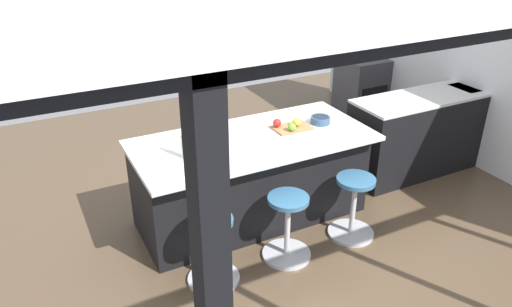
% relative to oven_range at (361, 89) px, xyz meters
% --- Properties ---
extents(ground_plane, '(7.75, 7.75, 0.00)m').
position_rel_oven_range_xyz_m(ground_plane, '(2.63, 1.81, -0.45)').
color(ground_plane, brown).
extents(interior_partition_left, '(0.15, 5.96, 2.72)m').
position_rel_oven_range_xyz_m(interior_partition_left, '(-0.35, 1.81, 0.91)').
color(interior_partition_left, silver).
rests_on(interior_partition_left, ground_plane).
extents(sink_cabinet, '(2.54, 0.60, 1.21)m').
position_rel_oven_range_xyz_m(sink_cabinet, '(-0.00, 1.62, 0.02)').
color(sink_cabinet, black).
rests_on(sink_cabinet, ground_plane).
extents(oven_range, '(0.60, 0.61, 0.90)m').
position_rel_oven_range_xyz_m(oven_range, '(0.00, 0.00, 0.00)').
color(oven_range, '#38383D').
rests_on(oven_range, ground_plane).
extents(kitchen_island, '(2.26, 1.06, 0.90)m').
position_rel_oven_range_xyz_m(kitchen_island, '(2.62, 1.64, 0.00)').
color(kitchen_island, black).
rests_on(kitchen_island, ground_plane).
extents(stool_by_window, '(0.44, 0.44, 0.62)m').
position_rel_oven_range_xyz_m(stool_by_window, '(1.91, 2.35, -0.16)').
color(stool_by_window, '#B7B7BC').
rests_on(stool_by_window, ground_plane).
extents(stool_middle, '(0.44, 0.44, 0.62)m').
position_rel_oven_range_xyz_m(stool_middle, '(2.62, 2.35, -0.16)').
color(stool_middle, '#B7B7BC').
rests_on(stool_middle, ground_plane).
extents(stool_near_camera, '(0.44, 0.44, 0.62)m').
position_rel_oven_range_xyz_m(stool_near_camera, '(3.34, 2.35, -0.16)').
color(stool_near_camera, '#B7B7BC').
rests_on(stool_near_camera, ground_plane).
extents(cutting_board, '(0.36, 0.24, 0.02)m').
position_rel_oven_range_xyz_m(cutting_board, '(2.19, 1.66, 0.46)').
color(cutting_board, olive).
rests_on(cutting_board, kitchen_island).
extents(apple_yellow, '(0.09, 0.09, 0.09)m').
position_rel_oven_range_xyz_m(apple_yellow, '(2.14, 1.66, 0.51)').
color(apple_yellow, gold).
rests_on(apple_yellow, cutting_board).
extents(apple_green, '(0.08, 0.08, 0.08)m').
position_rel_oven_range_xyz_m(apple_green, '(2.24, 1.74, 0.50)').
color(apple_green, '#609E2D').
rests_on(apple_green, cutting_board).
extents(apple_red, '(0.08, 0.08, 0.08)m').
position_rel_oven_range_xyz_m(apple_red, '(2.32, 1.59, 0.51)').
color(apple_red, red).
rests_on(apple_red, cutting_board).
extents(water_bottle, '(0.06, 0.06, 0.31)m').
position_rel_oven_range_xyz_m(water_bottle, '(3.32, 1.77, 0.57)').
color(water_bottle, silver).
rests_on(water_bottle, kitchen_island).
extents(fruit_bowl, '(0.20, 0.20, 0.07)m').
position_rel_oven_range_xyz_m(fruit_bowl, '(1.87, 1.67, 0.49)').
color(fruit_bowl, '#334C6B').
rests_on(fruit_bowl, kitchen_island).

